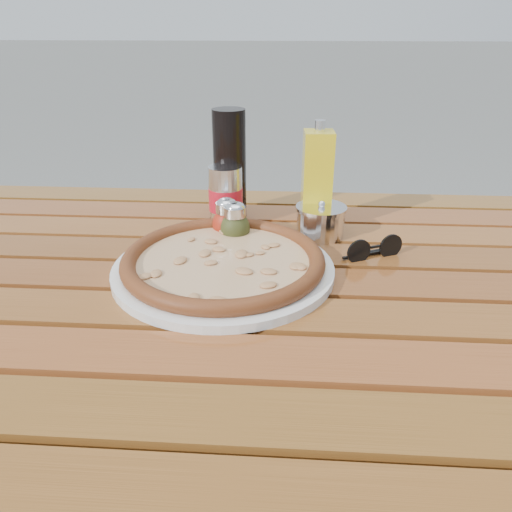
# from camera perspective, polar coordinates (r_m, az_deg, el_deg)

# --- Properties ---
(table) EXTENTS (1.40, 0.90, 0.75)m
(table) POSITION_cam_1_polar(r_m,az_deg,el_deg) (0.84, -0.09, -7.13)
(table) COLOR #34200B
(table) RESTS_ON ground
(plate) EXTENTS (0.43, 0.43, 0.01)m
(plate) POSITION_cam_1_polar(r_m,az_deg,el_deg) (0.82, -3.72, -1.47)
(plate) COLOR silver
(plate) RESTS_ON table
(pizza) EXTENTS (0.36, 0.36, 0.03)m
(pizza) POSITION_cam_1_polar(r_m,az_deg,el_deg) (0.81, -3.75, -0.47)
(pizza) COLOR beige
(pizza) RESTS_ON plate
(pepper_shaker) EXTENTS (0.07, 0.07, 0.08)m
(pepper_shaker) POSITION_cam_1_polar(r_m,az_deg,el_deg) (0.93, -3.36, 4.13)
(pepper_shaker) COLOR #AE2813
(pepper_shaker) RESTS_ON table
(oregano_shaker) EXTENTS (0.07, 0.07, 0.08)m
(oregano_shaker) POSITION_cam_1_polar(r_m,az_deg,el_deg) (0.91, -2.41, 3.65)
(oregano_shaker) COLOR #3F441B
(oregano_shaker) RESTS_ON table
(dark_bottle) EXTENTS (0.08, 0.08, 0.22)m
(dark_bottle) POSITION_cam_1_polar(r_m,az_deg,el_deg) (1.02, -3.02, 10.35)
(dark_bottle) COLOR black
(dark_bottle) RESTS_ON table
(soda_can) EXTENTS (0.08, 0.08, 0.12)m
(soda_can) POSITION_cam_1_polar(r_m,az_deg,el_deg) (0.99, -3.49, 6.75)
(soda_can) COLOR silver
(soda_can) RESTS_ON table
(olive_oil_cruet) EXTENTS (0.06, 0.06, 0.21)m
(olive_oil_cruet) POSITION_cam_1_polar(r_m,az_deg,el_deg) (0.97, 6.98, 8.57)
(olive_oil_cruet) COLOR gold
(olive_oil_cruet) RESTS_ON table
(parmesan_tin) EXTENTS (0.12, 0.12, 0.07)m
(parmesan_tin) POSITION_cam_1_polar(r_m,az_deg,el_deg) (0.96, 7.39, 4.03)
(parmesan_tin) COLOR silver
(parmesan_tin) RESTS_ON table
(sunglasses) EXTENTS (0.11, 0.07, 0.04)m
(sunglasses) POSITION_cam_1_polar(r_m,az_deg,el_deg) (0.89, 13.32, 0.73)
(sunglasses) COLOR black
(sunglasses) RESTS_ON table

